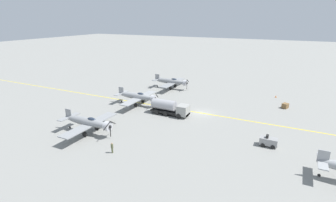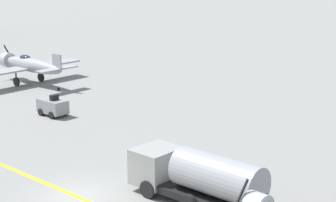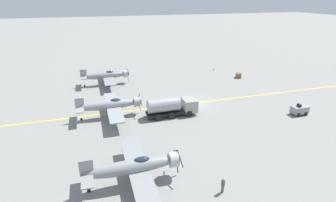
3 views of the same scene
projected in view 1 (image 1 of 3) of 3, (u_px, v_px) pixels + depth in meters
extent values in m
plane|color=gray|center=(202.00, 113.00, 54.20)|extent=(400.00, 400.00, 0.00)
cube|color=yellow|center=(202.00, 113.00, 54.20)|extent=(0.30, 160.00, 0.01)
ellipsoid|color=gray|center=(136.00, 96.00, 58.82)|extent=(1.50, 9.50, 1.42)
cylinder|color=#B7B7BC|center=(154.00, 99.00, 56.93)|extent=(1.58, 0.90, 1.58)
ellipsoid|color=#232D3D|center=(141.00, 94.00, 58.16)|extent=(0.80, 1.70, 0.76)
cube|color=gray|center=(139.00, 98.00, 58.60)|extent=(12.00, 2.10, 0.16)
cube|color=gray|center=(121.00, 93.00, 60.52)|extent=(4.40, 1.10, 0.12)
cube|color=gray|center=(121.00, 90.00, 60.32)|extent=(0.14, 1.30, 1.60)
sphere|color=black|center=(156.00, 99.00, 56.71)|extent=(0.56, 0.56, 0.56)
cube|color=black|center=(154.00, 99.00, 55.93)|extent=(1.74, 0.06, 0.51)
cube|color=black|center=(157.00, 95.00, 57.02)|extent=(1.28, 0.06, 1.39)
cube|color=black|center=(156.00, 102.00, 57.20)|extent=(0.67, 0.06, 1.71)
cylinder|color=black|center=(143.00, 99.00, 60.07)|extent=(0.14, 0.14, 1.26)
cylinder|color=black|center=(143.00, 101.00, 60.26)|extent=(0.22, 0.90, 0.90)
cylinder|color=black|center=(136.00, 102.00, 57.52)|extent=(0.14, 0.14, 1.26)
cylinder|color=black|center=(136.00, 105.00, 57.71)|extent=(0.22, 0.90, 0.90)
cylinder|color=black|center=(122.00, 101.00, 61.16)|extent=(0.12, 0.36, 0.36)
cube|color=#97999C|center=(322.00, 161.00, 32.00)|extent=(4.40, 1.10, 0.12)
cube|color=#97999C|center=(323.00, 156.00, 31.80)|extent=(0.14, 1.30, 1.60)
cylinder|color=black|center=(319.00, 175.00, 32.64)|extent=(0.12, 0.36, 0.36)
ellipsoid|color=gray|center=(170.00, 81.00, 72.35)|extent=(1.50, 9.50, 1.42)
cylinder|color=#B7B7BC|center=(185.00, 83.00, 70.46)|extent=(1.57, 0.90, 1.58)
ellipsoid|color=#232D3D|center=(174.00, 80.00, 71.69)|extent=(0.80, 1.70, 0.76)
cube|color=gray|center=(173.00, 83.00, 72.13)|extent=(12.00, 2.10, 0.16)
cube|color=gray|center=(157.00, 79.00, 74.05)|extent=(4.40, 1.10, 0.12)
cube|color=gray|center=(157.00, 77.00, 73.85)|extent=(0.14, 1.30, 1.60)
sphere|color=black|center=(187.00, 83.00, 70.25)|extent=(0.56, 0.56, 0.56)
cube|color=black|center=(186.00, 82.00, 69.46)|extent=(1.63, 0.06, 0.89)
cube|color=black|center=(188.00, 81.00, 70.71)|extent=(1.53, 0.06, 1.09)
cube|color=black|center=(187.00, 86.00, 70.56)|extent=(0.26, 0.06, 1.76)
cylinder|color=black|center=(175.00, 84.00, 73.60)|extent=(0.14, 0.14, 1.26)
cylinder|color=black|center=(175.00, 86.00, 73.80)|extent=(0.22, 0.90, 0.90)
cylinder|color=black|center=(170.00, 86.00, 71.05)|extent=(0.14, 0.14, 1.26)
cylinder|color=black|center=(170.00, 88.00, 71.24)|extent=(0.22, 0.90, 0.90)
cylinder|color=black|center=(157.00, 86.00, 74.69)|extent=(0.12, 0.36, 0.36)
ellipsoid|color=gray|center=(87.00, 122.00, 44.47)|extent=(1.50, 9.50, 1.42)
cylinder|color=#B7B7BC|center=(107.00, 126.00, 42.57)|extent=(1.58, 0.90, 1.58)
ellipsoid|color=#232D3D|center=(92.00, 120.00, 43.81)|extent=(0.80, 1.70, 0.76)
cube|color=gray|center=(90.00, 124.00, 44.25)|extent=(12.00, 2.10, 0.16)
cube|color=gray|center=(69.00, 117.00, 46.16)|extent=(4.40, 1.10, 0.12)
cube|color=gray|center=(68.00, 113.00, 45.96)|extent=(0.14, 1.30, 1.60)
sphere|color=black|center=(110.00, 127.00, 42.36)|extent=(0.56, 0.56, 0.56)
cube|color=black|center=(107.00, 126.00, 41.58)|extent=(1.63, 0.06, 0.91)
cube|color=black|center=(113.00, 122.00, 42.84)|extent=(1.54, 0.06, 1.08)
cube|color=black|center=(110.00, 132.00, 42.67)|extent=(0.24, 0.06, 1.76)
cylinder|color=black|center=(97.00, 125.00, 45.72)|extent=(0.14, 0.14, 1.26)
cylinder|color=black|center=(97.00, 128.00, 45.91)|extent=(0.22, 0.90, 0.90)
cylinder|color=black|center=(84.00, 131.00, 43.17)|extent=(0.14, 0.14, 1.26)
cylinder|color=black|center=(85.00, 134.00, 43.36)|extent=(0.22, 0.90, 0.90)
cylinder|color=black|center=(70.00, 127.00, 46.81)|extent=(0.12, 0.36, 0.36)
cube|color=black|center=(170.00, 112.00, 53.25)|extent=(2.25, 8.00, 0.40)
cube|color=#999993|center=(183.00, 110.00, 51.74)|extent=(2.50, 2.08, 2.00)
cylinder|color=#9E9EA3|center=(164.00, 105.00, 53.41)|extent=(2.10, 4.96, 2.10)
cylinder|color=black|center=(183.00, 112.00, 53.24)|extent=(0.30, 1.00, 1.00)
cylinder|color=black|center=(178.00, 116.00, 51.22)|extent=(0.30, 1.00, 1.00)
cylinder|color=black|center=(171.00, 110.00, 54.47)|extent=(0.30, 1.00, 1.00)
cylinder|color=black|center=(165.00, 114.00, 52.45)|extent=(0.30, 1.00, 1.00)
cylinder|color=black|center=(162.00, 109.00, 55.35)|extent=(0.30, 1.00, 1.00)
cylinder|color=black|center=(156.00, 112.00, 53.33)|extent=(0.30, 1.00, 1.00)
cube|color=gray|center=(269.00, 141.00, 40.19)|extent=(1.40, 2.60, 1.10)
cube|color=black|center=(267.00, 136.00, 40.06)|extent=(0.70, 0.36, 0.44)
cylinder|color=black|center=(274.00, 143.00, 40.62)|extent=(0.20, 0.60, 0.60)
cylinder|color=black|center=(273.00, 147.00, 39.45)|extent=(0.20, 0.60, 0.60)
cylinder|color=black|center=(264.00, 141.00, 41.23)|extent=(0.20, 0.60, 0.60)
cylinder|color=black|center=(263.00, 145.00, 40.06)|extent=(0.20, 0.60, 0.60)
cylinder|color=#515638|center=(112.00, 150.00, 38.27)|extent=(0.24, 0.24, 0.78)
cylinder|color=#515638|center=(112.00, 146.00, 38.05)|extent=(0.36, 0.36, 0.65)
sphere|color=tan|center=(112.00, 143.00, 37.92)|extent=(0.21, 0.21, 0.21)
cube|color=brown|center=(285.00, 106.00, 57.03)|extent=(1.60, 1.48, 1.08)
cone|color=orange|center=(276.00, 96.00, 64.64)|extent=(0.36, 0.36, 0.55)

